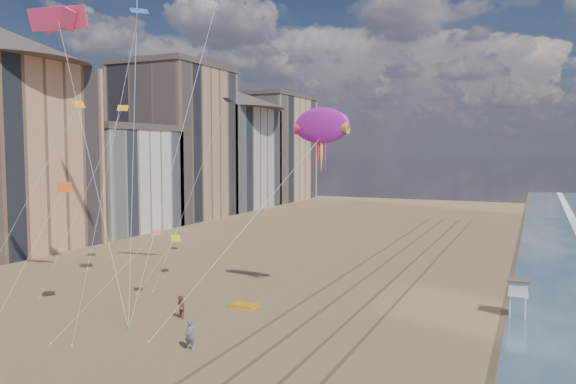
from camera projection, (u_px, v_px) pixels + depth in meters
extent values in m
plane|color=#42301E|center=(559.00, 291.00, 51.83)|extent=(260.00, 260.00, 0.00)
cube|color=brown|center=(316.00, 293.00, 50.90)|extent=(0.28, 120.00, 0.01)
cube|color=brown|center=(341.00, 296.00, 49.92)|extent=(0.28, 120.00, 0.01)
cube|color=brown|center=(372.00, 300.00, 48.79)|extent=(0.28, 120.00, 0.01)
cube|color=brown|center=(397.00, 302.00, 47.90)|extent=(0.28, 120.00, 0.01)
cube|color=tan|center=(4.00, 158.00, 71.56)|extent=(15.00, 20.00, 24.00)
cube|color=silver|center=(115.00, 181.00, 89.88)|extent=(14.00, 18.00, 16.00)
cube|color=#473D38|center=(114.00, 128.00, 89.23)|extent=(14.28, 18.36, 1.00)
cube|color=tan|center=(175.00, 144.00, 106.23)|extent=(16.00, 20.00, 28.00)
cube|color=#473D38|center=(174.00, 67.00, 105.12)|extent=(16.32, 20.40, 1.00)
cube|color=#BCB2A3|center=(231.00, 158.00, 124.48)|extent=(15.00, 22.00, 22.00)
cone|color=#473D38|center=(230.00, 99.00, 123.47)|extent=(34.22, 34.22, 4.40)
cube|color=tan|center=(271.00, 149.00, 144.58)|extent=(16.00, 24.00, 26.00)
cube|color=#473D38|center=(271.00, 97.00, 143.55)|extent=(16.32, 24.48, 1.00)
cylinder|color=silver|center=(510.00, 308.00, 43.44)|extent=(0.11, 0.11, 1.65)
cylinder|color=silver|center=(525.00, 309.00, 43.00)|extent=(0.11, 0.11, 1.65)
cylinder|color=silver|center=(510.00, 304.00, 44.44)|extent=(0.11, 0.11, 1.65)
cylinder|color=silver|center=(525.00, 306.00, 44.00)|extent=(0.11, 0.11, 1.65)
cube|color=silver|center=(518.00, 294.00, 43.65)|extent=(1.47, 1.47, 0.11)
cube|color=silver|center=(518.00, 287.00, 43.60)|extent=(1.38, 1.38, 1.01)
cube|color=#473D38|center=(519.00, 280.00, 43.56)|extent=(1.65, 1.65, 0.09)
cube|color=orange|center=(244.00, 305.00, 46.54)|extent=(2.32, 1.55, 0.26)
ellipsoid|color=#9D1896|center=(322.00, 125.00, 46.68)|extent=(4.72, 0.88, 2.80)
cone|color=red|center=(303.00, 128.00, 47.38)|extent=(1.26, 1.05, 1.05)
cone|color=#FEF21A|center=(341.00, 128.00, 46.01)|extent=(1.26, 1.05, 1.05)
cylinder|color=silver|center=(244.00, 230.00, 42.39)|extent=(0.03, 0.03, 21.06)
imported|color=slate|center=(190.00, 335.00, 36.52)|extent=(0.82, 0.65, 1.98)
imported|color=brown|center=(181.00, 307.00, 43.25)|extent=(1.08, 0.99, 1.80)
cube|color=#F03566|center=(58.00, 19.00, 45.85)|extent=(5.33, 1.76, 1.81)
plane|color=#F65F66|center=(156.00, 233.00, 47.51)|extent=(1.37, 1.35, 0.35)
plane|color=#CB4D13|center=(64.00, 187.00, 42.24)|extent=(1.84, 1.84, 0.70)
plane|color=black|center=(228.00, 100.00, 58.85)|extent=(1.31, 1.38, 0.55)
plane|color=#C1E117|center=(176.00, 238.00, 57.35)|extent=(1.60, 1.59, 0.53)
plane|color=blue|center=(139.00, 11.00, 43.21)|extent=(2.37, 2.37, 0.71)
plane|color=#FF9C15|center=(123.00, 108.00, 55.19)|extent=(1.78, 1.73, 0.65)
plane|color=orange|center=(78.00, 104.00, 55.09)|extent=(1.74, 1.82, 0.78)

